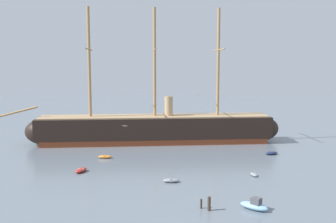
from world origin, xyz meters
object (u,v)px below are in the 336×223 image
Objects in this scene: dinghy_mid_left at (81,170)px; seagull_in_flight at (125,126)px; dinghy_alongside_stern at (272,153)px; mooring_piling_nearest at (201,204)px; motorboat_foreground_right at (254,205)px; dinghy_mid_right at (254,174)px; dinghy_far_left at (57,137)px; tall_ship at (155,128)px; dinghy_alongside_bow at (105,157)px; dinghy_distant_centre at (190,132)px; mooring_piling_left_pair at (209,204)px; dinghy_near_centre at (171,180)px.

dinghy_mid_left is 2.82× the size of seagull_in_flight.
mooring_piling_nearest is (-16.45, -31.16, 0.30)m from dinghy_alongside_stern.
motorboat_foreground_right is 1.84× the size of dinghy_mid_right.
dinghy_far_left is 39.04m from seagull_in_flight.
dinghy_mid_left reaches higher than dinghy_alongside_stern.
mooring_piling_nearest is (8.60, -43.02, -2.84)m from tall_ship.
dinghy_alongside_stern is 2.41× the size of mooring_piling_nearest.
dinghy_alongside_bow reaches higher than dinghy_mid_right.
dinghy_distant_centre is at bearing 122.60° from dinghy_alongside_stern.
dinghy_mid_left is at bearing 140.04° from mooring_piling_left_pair.
dinghy_near_centre is 28.59m from dinghy_alongside_stern.
mooring_piling_left_pair is 23.50m from seagull_in_flight.
dinghy_mid_left is 1.06× the size of dinghy_alongside_stern.
dinghy_mid_right is at bearing -112.90° from dinghy_alongside_stern.
tall_ship is at bearing 123.54° from dinghy_mid_right.
seagull_in_flight reaches higher than dinghy_alongside_stern.
dinghy_alongside_stern reaches higher than dinghy_mid_right.
dinghy_alongside_stern is 2.65× the size of seagull_in_flight.
dinghy_far_left is (-25.54, 5.63, -3.18)m from tall_ship.
seagull_in_flight is at bearing 125.26° from mooring_piling_nearest.
seagull_in_flight is (-22.00, 1.98, 7.91)m from dinghy_mid_right.
dinghy_near_centre is at bearing -163.94° from dinghy_mid_right.
seagull_in_flight is at bearing 137.46° from motorboat_foreground_right.
dinghy_alongside_bow is at bearing -119.83° from tall_ship.
dinghy_far_left is at bearing 113.97° from dinghy_mid_left.
dinghy_mid_left is at bearing -113.54° from tall_ship.
tall_ship is 52.46× the size of mooring_piling_nearest.
mooring_piling_left_pair reaches higher than dinghy_near_centre.
dinghy_distant_centre is (4.48, 45.04, 0.00)m from dinghy_near_centre.
motorboat_foreground_right is 1.54× the size of dinghy_near_centre.
dinghy_alongside_bow is 1.15× the size of dinghy_far_left.
dinghy_near_centre is 47.89m from dinghy_far_left.
dinghy_alongside_stern is (34.15, 4.03, 0.01)m from dinghy_alongside_bow.
motorboat_foreground_right is at bearing -42.54° from seagull_in_flight.
dinghy_alongside_stern is at bearing 43.94° from dinghy_near_centre.
tall_ship is 36.03× the size of mooring_piling_left_pair.
dinghy_alongside_bow reaches higher than dinghy_near_centre.
seagull_in_flight is (-13.21, 18.04, 7.24)m from mooring_piling_left_pair.
tall_ship is 57.85× the size of seagull_in_flight.
dinghy_mid_right is (29.76, -1.52, -0.11)m from dinghy_mid_left.
dinghy_alongside_stern is 32.80m from seagull_in_flight.
dinghy_alongside_bow is (2.29, 10.29, -0.03)m from dinghy_mid_left.
dinghy_mid_left is at bearing -66.03° from dinghy_far_left.
mooring_piling_nearest reaches higher than dinghy_alongside_bow.
dinghy_alongside_stern is (25.05, -11.85, -3.13)m from tall_ship.
tall_ship is 28.71m from dinghy_mid_left.
dinghy_near_centre is (-11.04, 11.57, -0.26)m from motorboat_foreground_right.
dinghy_near_centre is 1.19× the size of dinghy_mid_right.
seagull_in_flight reaches higher than dinghy_near_centre.
dinghy_alongside_bow is 27.07m from dinghy_far_left.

